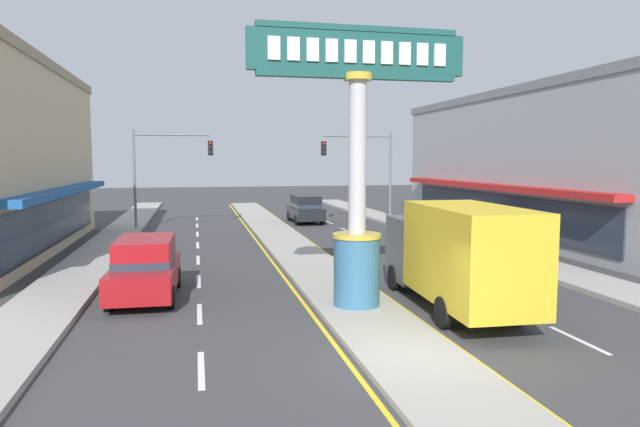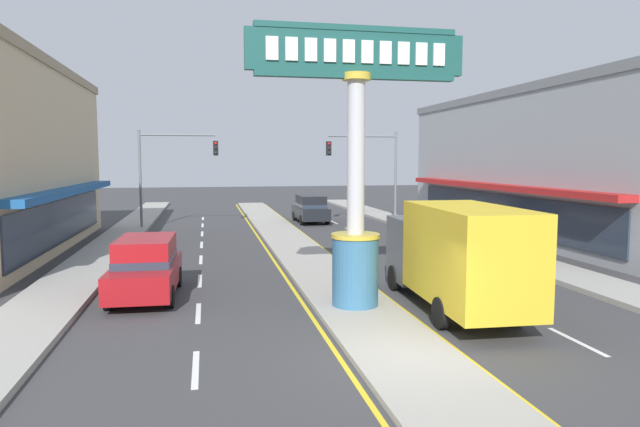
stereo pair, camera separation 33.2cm
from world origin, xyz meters
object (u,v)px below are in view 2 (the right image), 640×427
object	(u,v)px
storefront_right	(559,165)
traffic_light_right_side	(371,162)
district_sign	(356,181)
box_truck_near_right_lane	(456,253)
suv_near_left_lane	(311,209)
traffic_light_left_side	(169,162)
pedestrian_near_kerb	(543,240)
suv_far_right_lane	(146,267)
pedestrian_far_side	(527,241)

from	to	relation	value
storefront_right	traffic_light_right_side	distance (m)	11.54
district_sign	box_truck_near_right_lane	bearing A→B (deg)	-14.89
storefront_right	suv_near_left_lane	bearing A→B (deg)	141.52
storefront_right	traffic_light_left_side	world-z (taller)	storefront_right
traffic_light_left_side	storefront_right	bearing A→B (deg)	-19.92
traffic_light_left_side	box_truck_near_right_lane	xyz separation A→B (m)	(9.23, -21.41, -2.55)
district_sign	suv_near_left_lane	world-z (taller)	district_sign
suv_near_left_lane	traffic_light_right_side	bearing A→B (deg)	-34.25
storefront_right	traffic_light_left_side	bearing A→B (deg)	160.08
traffic_light_left_side	pedestrian_near_kerb	xyz separation A→B (m)	(15.50, -16.09, -3.11)
storefront_right	suv_far_right_lane	size ratio (longest dim) A/B	5.30
storefront_right	traffic_light_right_side	xyz separation A→B (m)	(-8.83, 7.43, 0.15)
storefront_right	pedestrian_far_side	bearing A→B (deg)	-129.98
district_sign	storefront_right	bearing A→B (deg)	39.94
suv_far_right_lane	pedestrian_far_side	size ratio (longest dim) A/B	2.75
district_sign	storefront_right	distance (m)	19.93
box_truck_near_right_lane	traffic_light_right_side	bearing A→B (deg)	80.10
suv_near_left_lane	storefront_right	bearing A→B (deg)	-38.48
suv_near_left_lane	pedestrian_far_side	distance (m)	19.02
traffic_light_right_side	pedestrian_far_side	bearing A→B (deg)	-83.45
district_sign	suv_near_left_lane	distance (m)	23.01
storefront_right	pedestrian_far_side	world-z (taller)	storefront_right
traffic_light_right_side	suv_far_right_lane	distance (m)	21.74
district_sign	storefront_right	size ratio (longest dim) A/B	0.32
suv_near_left_lane	pedestrian_near_kerb	xyz separation A→B (m)	(6.19, -18.09, 0.16)
suv_far_right_lane	pedestrian_far_side	world-z (taller)	suv_far_right_lane
district_sign	storefront_right	world-z (taller)	storefront_right
box_truck_near_right_lane	suv_near_left_lane	xyz separation A→B (m)	(0.07, 23.41, -0.71)
traffic_light_left_side	pedestrian_far_side	distance (m)	22.13
district_sign	traffic_light_right_side	xyz separation A→B (m)	(6.45, 20.22, 0.48)
box_truck_near_right_lane	pedestrian_far_side	world-z (taller)	box_truck_near_right_lane
box_truck_near_right_lane	storefront_right	bearing A→B (deg)	47.30
pedestrian_far_side	storefront_right	bearing A→B (deg)	50.02
storefront_right	traffic_light_left_side	size ratio (longest dim) A/B	3.98
district_sign	suv_far_right_lane	world-z (taller)	district_sign
traffic_light_left_side	pedestrian_far_side	bearing A→B (deg)	-47.85
suv_near_left_lane	pedestrian_near_kerb	distance (m)	19.12
district_sign	traffic_light_left_side	size ratio (longest dim) A/B	1.29
district_sign	storefront_right	xyz separation A→B (m)	(15.28, 12.80, 0.34)
storefront_right	traffic_light_left_side	xyz separation A→B (m)	(-21.72, 7.87, 0.15)
storefront_right	traffic_light_right_side	size ratio (longest dim) A/B	3.98
suv_far_right_lane	pedestrian_near_kerb	xyz separation A→B (m)	(15.21, 1.76, 0.16)
box_truck_near_right_lane	pedestrian_near_kerb	size ratio (longest dim) A/B	4.11
traffic_light_right_side	box_truck_near_right_lane	bearing A→B (deg)	-99.90
district_sign	pedestrian_near_kerb	distance (m)	10.48
district_sign	traffic_light_right_side	world-z (taller)	district_sign
box_truck_near_right_lane	suv_near_left_lane	size ratio (longest dim) A/B	1.51
district_sign	traffic_light_left_side	world-z (taller)	district_sign
district_sign	pedestrian_near_kerb	bearing A→B (deg)	26.82
suv_far_right_lane	pedestrian_far_side	distance (m)	14.51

